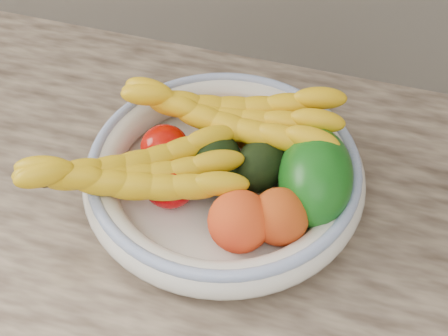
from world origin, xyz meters
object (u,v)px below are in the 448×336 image
Objects in this scene: banana_bunch_front at (133,178)px; banana_bunch_back at (231,120)px; green_mango at (315,177)px; fruit_bowl at (224,173)px.

banana_bunch_back is at bearing 28.63° from banana_bunch_front.
banana_bunch_front is at bearing -174.46° from green_mango.
banana_bunch_front reaches higher than fruit_bowl.
green_mango is at bearing 2.61° from fruit_bowl.
fruit_bowl is 1.18× the size of banana_bunch_back.
fruit_bowl is 1.26× the size of banana_bunch_front.
fruit_bowl is 2.58× the size of green_mango.
banana_bunch_front is at bearing -128.32° from banana_bunch_back.
green_mango is 0.15m from banana_bunch_back.
green_mango is at bearing -28.10° from banana_bunch_back.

